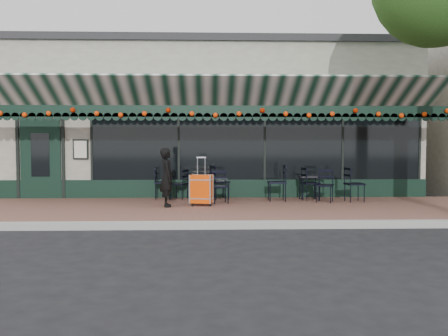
{
  "coord_description": "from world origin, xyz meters",
  "views": [
    {
      "loc": [
        -0.18,
        -9.23,
        1.67
      ],
      "look_at": [
        0.18,
        1.6,
        1.1
      ],
      "focal_mm": 38.0,
      "sensor_mm": 36.0,
      "label": 1
    }
  ],
  "objects_px": {
    "chair_b_front": "(220,187)",
    "cafe_table_a": "(309,178)",
    "cafe_table_b": "(202,177)",
    "chair_b_right": "(220,182)",
    "chair_solo": "(162,183)",
    "woman": "(167,177)",
    "chair_a_front": "(325,186)",
    "chair_a_right": "(311,184)",
    "suitcase": "(201,190)",
    "chair_a_extra": "(355,184)",
    "chair_b_left": "(179,184)",
    "chair_a_left": "(277,183)"
  },
  "relations": [
    {
      "from": "chair_a_left",
      "to": "chair_b_left",
      "type": "bearing_deg",
      "value": -99.45
    },
    {
      "from": "suitcase",
      "to": "chair_b_front",
      "type": "height_order",
      "value": "suitcase"
    },
    {
      "from": "cafe_table_b",
      "to": "chair_b_right",
      "type": "bearing_deg",
      "value": 22.09
    },
    {
      "from": "cafe_table_a",
      "to": "chair_a_front",
      "type": "height_order",
      "value": "chair_a_front"
    },
    {
      "from": "cafe_table_b",
      "to": "chair_b_front",
      "type": "bearing_deg",
      "value": -57.13
    },
    {
      "from": "woman",
      "to": "suitcase",
      "type": "height_order",
      "value": "woman"
    },
    {
      "from": "woman",
      "to": "suitcase",
      "type": "distance_m",
      "value": 0.89
    },
    {
      "from": "chair_a_extra",
      "to": "chair_b_front",
      "type": "distance_m",
      "value": 3.51
    },
    {
      "from": "cafe_table_a",
      "to": "chair_b_front",
      "type": "relative_size",
      "value": 0.77
    },
    {
      "from": "chair_a_front",
      "to": "cafe_table_a",
      "type": "bearing_deg",
      "value": 140.03
    },
    {
      "from": "chair_b_left",
      "to": "chair_a_extra",
      "type": "bearing_deg",
      "value": 104.4
    },
    {
      "from": "cafe_table_b",
      "to": "chair_b_front",
      "type": "distance_m",
      "value": 0.87
    },
    {
      "from": "cafe_table_a",
      "to": "chair_a_extra",
      "type": "relative_size",
      "value": 0.71
    },
    {
      "from": "chair_a_right",
      "to": "chair_a_front",
      "type": "distance_m",
      "value": 0.52
    },
    {
      "from": "suitcase",
      "to": "chair_a_extra",
      "type": "height_order",
      "value": "suitcase"
    },
    {
      "from": "chair_b_left",
      "to": "chair_b_front",
      "type": "xyz_separation_m",
      "value": [
        1.09,
        -0.88,
        0.01
      ]
    },
    {
      "from": "chair_b_right",
      "to": "chair_solo",
      "type": "bearing_deg",
      "value": 65.78
    },
    {
      "from": "cafe_table_b",
      "to": "chair_a_left",
      "type": "xyz_separation_m",
      "value": [
        1.96,
        -0.3,
        -0.13
      ]
    },
    {
      "from": "woman",
      "to": "chair_solo",
      "type": "relative_size",
      "value": 1.59
    },
    {
      "from": "chair_solo",
      "to": "cafe_table_a",
      "type": "bearing_deg",
      "value": -99.71
    },
    {
      "from": "chair_b_left",
      "to": "chair_a_front",
      "type": "bearing_deg",
      "value": 101.48
    },
    {
      "from": "chair_a_left",
      "to": "woman",
      "type": "bearing_deg",
      "value": -69.17
    },
    {
      "from": "woman",
      "to": "cafe_table_b",
      "type": "distance_m",
      "value": 1.56
    },
    {
      "from": "chair_b_left",
      "to": "chair_solo",
      "type": "xyz_separation_m",
      "value": [
        -0.46,
        0.07,
        0.03
      ]
    },
    {
      "from": "cafe_table_a",
      "to": "chair_a_extra",
      "type": "distance_m",
      "value": 1.18
    },
    {
      "from": "chair_a_extra",
      "to": "cafe_table_a",
      "type": "bearing_deg",
      "value": 60.65
    },
    {
      "from": "suitcase",
      "to": "chair_b_left",
      "type": "bearing_deg",
      "value": 128.81
    },
    {
      "from": "chair_b_right",
      "to": "chair_a_extra",
      "type": "bearing_deg",
      "value": -123.78
    },
    {
      "from": "chair_b_front",
      "to": "cafe_table_a",
      "type": "bearing_deg",
      "value": 5.52
    },
    {
      "from": "chair_a_left",
      "to": "chair_b_right",
      "type": "height_order",
      "value": "chair_a_left"
    },
    {
      "from": "suitcase",
      "to": "chair_a_extra",
      "type": "distance_m",
      "value": 4.02
    },
    {
      "from": "chair_a_right",
      "to": "chair_solo",
      "type": "bearing_deg",
      "value": 74.9
    },
    {
      "from": "chair_a_extra",
      "to": "chair_solo",
      "type": "distance_m",
      "value": 5.1
    },
    {
      "from": "cafe_table_a",
      "to": "chair_b_left",
      "type": "xyz_separation_m",
      "value": [
        -3.51,
        0.22,
        -0.17
      ]
    },
    {
      "from": "chair_b_right",
      "to": "chair_solo",
      "type": "relative_size",
      "value": 1.04
    },
    {
      "from": "chair_a_right",
      "to": "chair_b_right",
      "type": "distance_m",
      "value": 2.45
    },
    {
      "from": "suitcase",
      "to": "chair_b_left",
      "type": "xyz_separation_m",
      "value": [
        -0.62,
        1.34,
        0.02
      ]
    },
    {
      "from": "suitcase",
      "to": "chair_a_right",
      "type": "xyz_separation_m",
      "value": [
        2.9,
        1.02,
        0.05
      ]
    },
    {
      "from": "chair_a_extra",
      "to": "chair_b_right",
      "type": "bearing_deg",
      "value": 72.28
    },
    {
      "from": "cafe_table_a",
      "to": "chair_a_front",
      "type": "bearing_deg",
      "value": -62.18
    },
    {
      "from": "suitcase",
      "to": "chair_a_right",
      "type": "bearing_deg",
      "value": 33.42
    },
    {
      "from": "chair_a_extra",
      "to": "cafe_table_b",
      "type": "bearing_deg",
      "value": 76.28
    },
    {
      "from": "cafe_table_b",
      "to": "chair_a_right",
      "type": "distance_m",
      "value": 2.9
    },
    {
      "from": "woman",
      "to": "cafe_table_a",
      "type": "relative_size",
      "value": 2.18
    },
    {
      "from": "chair_a_front",
      "to": "chair_solo",
      "type": "relative_size",
      "value": 0.97
    },
    {
      "from": "chair_b_right",
      "to": "woman",
      "type": "bearing_deg",
      "value": 116.9
    },
    {
      "from": "chair_b_left",
      "to": "chair_b_front",
      "type": "relative_size",
      "value": 0.98
    },
    {
      "from": "chair_b_left",
      "to": "suitcase",
      "type": "bearing_deg",
      "value": 47.62
    },
    {
      "from": "chair_a_front",
      "to": "chair_solo",
      "type": "height_order",
      "value": "chair_solo"
    },
    {
      "from": "chair_a_right",
      "to": "chair_b_right",
      "type": "bearing_deg",
      "value": 72.48
    }
  ]
}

